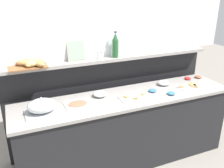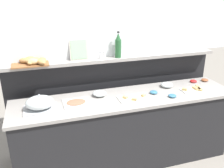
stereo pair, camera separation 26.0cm
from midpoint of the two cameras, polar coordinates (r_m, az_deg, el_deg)
The scene contains 18 objects.
ground_plane at distance 3.77m, azimuth -3.00°, elevation -11.62°, with size 12.00×12.00×0.00m, color gray.
buffet_counter at distance 3.06m, azimuth 0.74°, elevation -10.42°, with size 2.58×0.60×0.88m.
back_ledge_unit at distance 3.35m, azimuth -2.50°, elevation -3.33°, with size 2.70×0.22×1.24m.
sandwich_platter_front at distance 2.82m, azimuth 2.58°, elevation -3.03°, with size 0.36×0.19×0.04m.
sandwich_platter_rear at distance 3.21m, azimuth 15.33°, elevation -0.56°, with size 0.29×0.16×0.04m.
cold_cuts_platter at distance 2.70m, azimuth -10.58°, elevation -4.61°, with size 0.28×0.24×0.02m.
serving_cloche at distance 2.60m, azimuth -18.56°, elevation -4.93°, with size 0.34×0.24×0.17m.
glass_bowl_large at distance 3.20m, azimuth 9.48°, elevation 0.18°, with size 0.15×0.15×0.06m.
glass_bowl_medium at distance 2.85m, azimuth -5.42°, elevation -2.36°, with size 0.16×0.16×0.06m.
condiment_bowl_dark at distance 3.56m, azimuth 17.16°, elevation 1.54°, with size 0.09×0.09×0.03m, color brown.
condiment_bowl_cream at distance 2.94m, azimuth 10.96°, elevation -2.15°, with size 0.09×0.09×0.03m, color teal.
condiment_bowl_teal at distance 3.47m, azimuth 14.93°, elevation 1.22°, with size 0.09×0.09×0.03m, color red.
condiment_bowl_red at distance 2.99m, azimuth 6.79°, elevation -1.54°, with size 0.09×0.09×0.03m, color teal.
wine_bottle_green at distance 3.04m, azimuth -1.69°, elevation 8.72°, with size 0.08×0.08×0.32m.
salt_shaker at distance 3.00m, azimuth -5.64°, elevation 6.49°, with size 0.03×0.03×0.09m.
pepper_shaker at distance 3.02m, azimuth -4.83°, elevation 6.58°, with size 0.03×0.03×0.09m.
bread_basket at distance 2.87m, azimuth -20.60°, elevation 4.31°, with size 0.40×0.29×0.08m.
framed_picture at distance 2.96m, azimuth -10.68°, elevation 7.56°, with size 0.22×0.07×0.25m.
Camera 1 is at (-1.16, -2.33, 2.08)m, focal length 39.90 mm.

